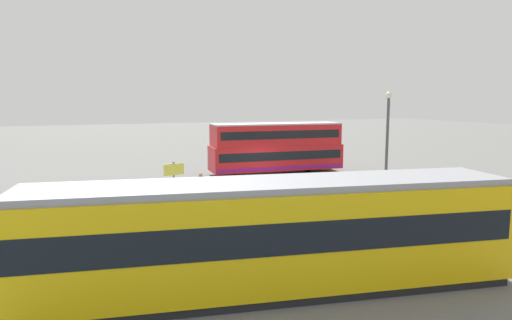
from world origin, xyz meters
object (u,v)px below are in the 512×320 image
pedestrian_near_railing (201,184)px  pedestrian_crossing (351,187)px  double_decker_bus (276,148)px  tram_yellow (272,234)px  info_sign (174,177)px  street_lamp (387,137)px

pedestrian_near_railing → pedestrian_crossing: pedestrian_crossing is taller
double_decker_bus → pedestrian_crossing: double_decker_bus is taller
double_decker_bus → tram_yellow: (9.25, 19.65, -0.26)m
tram_yellow → pedestrian_crossing: size_ratio=8.86×
pedestrian_crossing → info_sign: (9.21, -2.19, 0.82)m
pedestrian_near_railing → tram_yellow: bearing=83.9°
tram_yellow → pedestrian_crossing: tram_yellow is taller
double_decker_bus → tram_yellow: double_decker_bus is taller
double_decker_bus → pedestrian_crossing: 11.17m
pedestrian_near_railing → info_sign: bearing=47.0°
tram_yellow → pedestrian_crossing: 12.14m
tram_yellow → street_lamp: 14.30m
pedestrian_near_railing → pedestrian_crossing: 8.42m
pedestrian_near_railing → street_lamp: street_lamp is taller
street_lamp → info_sign: bearing=-9.3°
double_decker_bus → info_sign: double_decker_bus is taller
tram_yellow → pedestrian_crossing: (-8.59, -8.55, -0.77)m
pedestrian_crossing → street_lamp: (-2.49, -0.28, 2.65)m
double_decker_bus → pedestrian_near_railing: double_decker_bus is taller
pedestrian_near_railing → double_decker_bus: bearing=-139.3°
pedestrian_near_railing → info_sign: (1.98, 2.12, 0.89)m
double_decker_bus → tram_yellow: 21.71m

